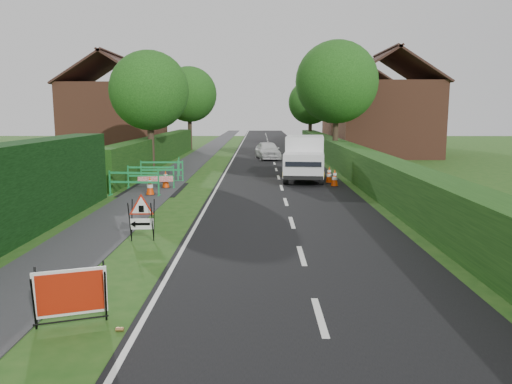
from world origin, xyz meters
name	(u,v)px	position (x,y,z in m)	size (l,w,h in m)	color
ground	(188,270)	(0.00, 0.00, 0.00)	(120.00, 120.00, 0.00)	#204D16
road_surface	(270,149)	(2.50, 35.00, 0.00)	(6.00, 90.00, 0.02)	black
footpath	(209,149)	(-3.00, 35.00, 0.01)	(2.00, 90.00, 0.02)	#2D2D30
hedge_west_far	(159,164)	(-5.00, 22.00, 0.00)	(1.00, 24.00, 1.80)	#14380F
hedge_east	(353,175)	(6.50, 16.00, 0.00)	(1.20, 50.00, 1.50)	#14380F
house_west	(115,117)	(-10.00, 30.00, 2.90)	(7.50, 7.40, 7.88)	brown
house_east_a	(384,118)	(11.00, 28.00, 2.90)	(7.50, 7.40, 7.88)	brown
house_east_b	(361,116)	(12.00, 42.00, 2.90)	(7.50, 7.40, 7.88)	brown
tree_nw	(149,91)	(-4.60, 18.00, 4.48)	(4.40, 4.40, 6.70)	#2D2116
tree_ne	(337,82)	(6.40, 22.00, 5.17)	(5.20, 5.20, 7.79)	#2D2116
tree_fw	(189,94)	(-4.60, 34.00, 4.83)	(4.80, 4.80, 7.24)	#2D2116
tree_fe	(311,102)	(6.40, 38.00, 4.22)	(4.20, 4.20, 6.33)	#2D2116
red_rect_sign	(70,294)	(-1.42, -2.83, 0.53)	(1.22, 0.96, 0.92)	black
triangle_sign	(140,214)	(-1.53, 2.29, 0.73)	(0.76, 0.76, 1.05)	black
works_van	(305,157)	(3.73, 14.14, 1.13)	(2.33, 4.84, 2.13)	silver
traffic_cone_0	(335,178)	(4.90, 11.98, 0.39)	(0.38, 0.38, 0.79)	black
traffic_cone_1	(329,175)	(4.80, 13.09, 0.39)	(0.38, 0.38, 0.79)	black
traffic_cone_2	(317,167)	(4.61, 16.53, 0.39)	(0.38, 0.38, 0.79)	black
traffic_cone_3	(150,186)	(-2.88, 9.57, 0.39)	(0.38, 0.38, 0.79)	black
traffic_cone_4	(166,179)	(-2.60, 11.49, 0.39)	(0.38, 0.38, 0.79)	black
ped_barrier_0	(134,180)	(-3.48, 9.45, 0.63)	(2.08, 0.54, 1.00)	#1A8F44
ped_barrier_1	(151,174)	(-3.24, 11.44, 0.63)	(2.06, 0.37, 1.00)	#1A8F44
ped_barrier_2	(162,168)	(-3.19, 13.69, 0.63)	(2.07, 0.42, 1.00)	#1A8F44
ped_barrier_3	(179,166)	(-2.54, 14.68, 0.63)	(0.61, 2.09, 1.00)	#1A8F44
redwhite_plank	(156,189)	(-2.96, 11.10, 0.00)	(1.50, 0.04, 0.25)	red
litter_can	(120,332)	(-0.61, -3.03, 0.00)	(0.07, 0.07, 0.12)	#BF7F4C
hatchback_car	(268,150)	(2.12, 25.16, 0.63)	(1.49, 3.70, 1.26)	silver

